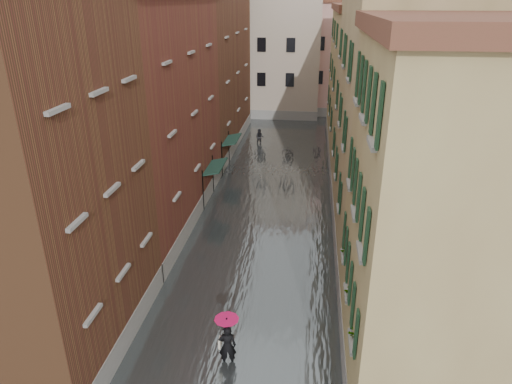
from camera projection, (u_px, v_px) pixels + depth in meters
The scene contains 15 objects.
ground at pixel (242, 321), 18.95m from camera, with size 120.00×120.00×0.00m, color #59585B.
floodwater at pixel (271, 196), 30.78m from camera, with size 10.00×60.00×0.20m, color #474E4F.
building_left_near at pixel (26, 187), 15.37m from camera, with size 6.00×8.00×13.00m, color brown.
building_left_mid at pixel (141, 117), 25.51m from camera, with size 6.00×14.00×12.50m, color brown.
building_left_far at pixel (203, 67), 38.92m from camera, with size 6.00×16.00×14.00m, color brown.
building_right_near at pixel (454, 231), 14.08m from camera, with size 6.00×8.00×11.50m, color #967D4D.
building_right_mid at pixel (399, 120), 23.83m from camera, with size 6.00×14.00×13.00m, color tan.
building_right_far at pixel (368, 85), 37.81m from camera, with size 6.00×16.00×11.50m, color #967D4D.
building_end_cream at pixel (266, 55), 51.44m from camera, with size 12.00×9.00×13.00m, color #B19E8C.
building_end_pink at pixel (345, 58), 52.44m from camera, with size 10.00×9.00×12.00m, color tan.
awning_near at pixel (215, 168), 28.93m from camera, with size 1.09×2.97×2.80m.
awning_far at pixel (231, 141), 34.46m from camera, with size 1.09×2.95×2.80m.
window_planters at pixel (353, 283), 15.38m from camera, with size 0.59×5.60×0.84m.
pedestrian_main at pixel (227, 339), 16.25m from camera, with size 0.88×0.88×2.06m.
pedestrian_far at pixel (260, 137), 41.30m from camera, with size 0.75×0.58×1.54m, color black.
Camera 1 is at (2.48, -15.14, 12.38)m, focal length 32.00 mm.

